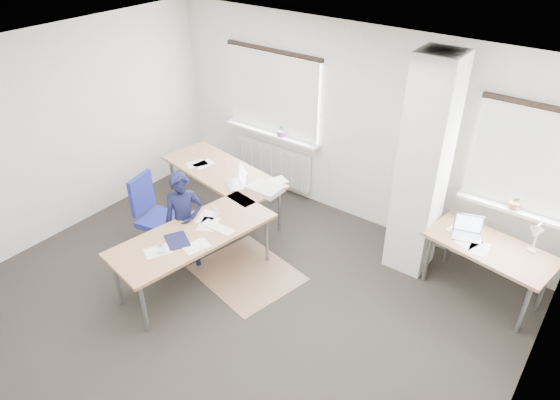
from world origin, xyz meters
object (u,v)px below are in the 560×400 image
Objects in this scene: desk_side at (490,249)px; person at (185,221)px; task_chair at (159,230)px; desk_main at (212,202)px.

desk_side is 3.65m from person.
person is (0.54, 0.00, 0.37)m from task_chair.
desk_side is (3.26, 1.17, -0.01)m from desk_main.
task_chair reaches higher than desk_main.
desk_main is 1.98× the size of desk_side.
person is at bearing -142.67° from desk_side.
task_chair is (-3.78, -1.68, -0.38)m from desk_side.
desk_side is at bearing 29.77° from desk_main.
desk_side is 1.38× the size of task_chair.
desk_side is at bearing -21.34° from person.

